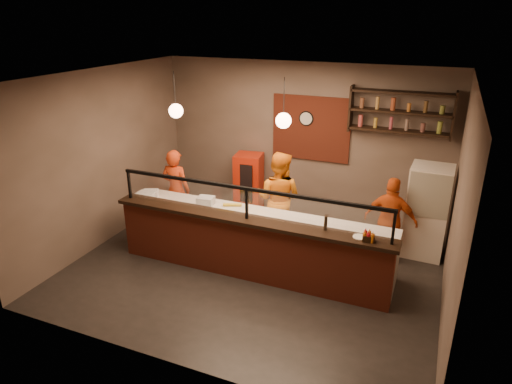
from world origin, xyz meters
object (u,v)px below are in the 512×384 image
at_px(wall_clock, 306,118).
at_px(cook_mid, 279,199).
at_px(pizza_dough, 252,216).
at_px(pepper_mill, 326,223).
at_px(red_cooler, 249,183).
at_px(condiment_caddy, 369,238).
at_px(fridge, 427,211).
at_px(cook_left, 176,190).
at_px(cook_right, 391,220).

relative_size(wall_clock, cook_mid, 0.17).
xyz_separation_m(pizza_dough, pepper_mill, (1.34, -0.36, 0.27)).
height_order(red_cooler, condiment_caddy, red_cooler).
bearing_deg(wall_clock, red_cooler, -164.72).
xyz_separation_m(fridge, condiment_caddy, (-0.70, -1.97, 0.28)).
distance_m(cook_left, cook_mid, 2.11).
height_order(cook_right, red_cooler, cook_right).
bearing_deg(pepper_mill, condiment_caddy, -9.26).
bearing_deg(pizza_dough, wall_clock, 85.18).
xyz_separation_m(cook_left, pepper_mill, (3.30, -1.10, 0.36)).
relative_size(condiment_caddy, pepper_mill, 0.74).
xyz_separation_m(cook_left, red_cooler, (1.02, 1.27, -0.17)).
bearing_deg(cook_right, wall_clock, -29.56).
height_order(wall_clock, pizza_dough, wall_clock).
xyz_separation_m(wall_clock, condiment_caddy, (1.80, -2.79, -0.99)).
height_order(fridge, red_cooler, fridge).
bearing_deg(cook_left, pizza_dough, 157.86).
xyz_separation_m(wall_clock, cook_mid, (-0.05, -1.43, -1.21)).
distance_m(red_cooler, pepper_mill, 3.34).
bearing_deg(cook_left, pepper_mill, 160.15).
height_order(cook_left, pepper_mill, cook_left).
xyz_separation_m(wall_clock, cook_right, (1.95, -1.32, -1.33)).
bearing_deg(fridge, cook_right, -136.01).
bearing_deg(cook_left, condiment_caddy, 161.63).
bearing_deg(condiment_caddy, pizza_dough, 166.81).
bearing_deg(red_cooler, cook_mid, -54.14).
distance_m(red_cooler, condiment_caddy, 3.87).
bearing_deg(cook_right, red_cooler, -13.60).
relative_size(red_cooler, condiment_caddy, 7.72).
bearing_deg(fridge, pepper_mill, -123.85).
height_order(cook_left, pizza_dough, cook_left).
bearing_deg(pizza_dough, cook_mid, 80.64).
height_order(cook_left, red_cooler, cook_left).
relative_size(fridge, pizza_dough, 2.89).
xyz_separation_m(red_cooler, pepper_mill, (2.28, -2.38, 0.52)).
relative_size(cook_left, pizza_dough, 2.84).
relative_size(red_cooler, pizza_dough, 2.26).
bearing_deg(wall_clock, cook_mid, -91.92).
bearing_deg(cook_mid, wall_clock, -88.84).
relative_size(wall_clock, condiment_caddy, 1.78).
bearing_deg(pizza_dough, pepper_mill, -15.07).
bearing_deg(cook_mid, pizza_dough, 83.73).
height_order(fridge, pepper_mill, fridge).
height_order(cook_mid, red_cooler, cook_mid).
distance_m(cook_right, pepper_mill, 1.64).
distance_m(wall_clock, red_cooler, 1.87).
height_order(cook_mid, condiment_caddy, cook_mid).
distance_m(cook_mid, fridge, 2.62).
xyz_separation_m(fridge, red_cooler, (-3.63, 0.52, -0.18)).
bearing_deg(condiment_caddy, cook_mid, 143.54).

